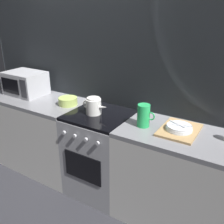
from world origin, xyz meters
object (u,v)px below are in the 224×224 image
(pitcher, at_px, (144,116))
(dish_pile, at_px, (179,129))
(stove_unit, at_px, (100,153))
(mixing_bowl, at_px, (68,101))
(microwave, at_px, (25,83))
(kettle, at_px, (94,106))

(pitcher, relative_size, dish_pile, 0.50)
(pitcher, bearing_deg, dish_pile, 11.64)
(dish_pile, bearing_deg, pitcher, -168.36)
(stove_unit, bearing_deg, pitcher, -3.10)
(mixing_bowl, distance_m, pitcher, 0.92)
(stove_unit, distance_m, pitcher, 0.73)
(stove_unit, distance_m, microwave, 1.24)
(mixing_bowl, xyz_separation_m, pitcher, (0.91, -0.06, 0.06))
(dish_pile, bearing_deg, mixing_bowl, -179.82)
(microwave, relative_size, kettle, 1.62)
(microwave, xyz_separation_m, mixing_bowl, (0.66, -0.02, -0.10))
(microwave, xyz_separation_m, pitcher, (1.58, -0.07, -0.03))
(kettle, distance_m, dish_pile, 0.84)
(kettle, relative_size, mixing_bowl, 1.42)
(pitcher, bearing_deg, microwave, 177.33)
(microwave, height_order, dish_pile, microwave)
(microwave, bearing_deg, dish_pile, -0.34)
(kettle, relative_size, pitcher, 1.42)
(pitcher, bearing_deg, kettle, 179.91)
(microwave, xyz_separation_m, dish_pile, (1.88, -0.01, -0.11))
(kettle, xyz_separation_m, mixing_bowl, (-0.38, 0.06, -0.04))
(kettle, height_order, dish_pile, kettle)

